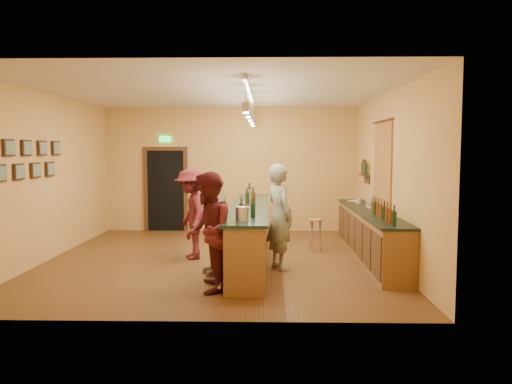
{
  "coord_description": "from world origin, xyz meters",
  "views": [
    {
      "loc": [
        0.96,
        -9.48,
        2.11
      ],
      "look_at": [
        0.74,
        0.2,
        1.3
      ],
      "focal_mm": 35.0,
      "sensor_mm": 36.0,
      "label": 1
    }
  ],
  "objects_px": {
    "customer_b": "(216,223)",
    "bar_stool": "(315,226)",
    "back_counter": "(370,234)",
    "bartender": "(280,217)",
    "tasting_bar": "(250,229)",
    "customer_c": "(191,214)",
    "customer_a": "(208,232)"
  },
  "relations": [
    {
      "from": "bar_stool",
      "to": "customer_a",
      "type": "bearing_deg",
      "value": -121.47
    },
    {
      "from": "customer_b",
      "to": "tasting_bar",
      "type": "bearing_deg",
      "value": 134.12
    },
    {
      "from": "customer_a",
      "to": "bar_stool",
      "type": "relative_size",
      "value": 2.67
    },
    {
      "from": "tasting_bar",
      "to": "back_counter",
      "type": "bearing_deg",
      "value": 4.43
    },
    {
      "from": "customer_b",
      "to": "customer_c",
      "type": "height_order",
      "value": "customer_c"
    },
    {
      "from": "back_counter",
      "to": "customer_c",
      "type": "distance_m",
      "value": 3.51
    },
    {
      "from": "customer_b",
      "to": "back_counter",
      "type": "bearing_deg",
      "value": 94.47
    },
    {
      "from": "back_counter",
      "to": "customer_c",
      "type": "height_order",
      "value": "customer_c"
    },
    {
      "from": "customer_a",
      "to": "customer_b",
      "type": "bearing_deg",
      "value": 175.47
    },
    {
      "from": "customer_b",
      "to": "bar_stool",
      "type": "height_order",
      "value": "customer_b"
    },
    {
      "from": "back_counter",
      "to": "tasting_bar",
      "type": "relative_size",
      "value": 0.89
    },
    {
      "from": "bartender",
      "to": "tasting_bar",
      "type": "bearing_deg",
      "value": 13.07
    },
    {
      "from": "bartender",
      "to": "customer_c",
      "type": "bearing_deg",
      "value": 39.93
    },
    {
      "from": "back_counter",
      "to": "bar_stool",
      "type": "bearing_deg",
      "value": 145.35
    },
    {
      "from": "bar_stool",
      "to": "back_counter",
      "type": "bearing_deg",
      "value": -34.65
    },
    {
      "from": "back_counter",
      "to": "customer_c",
      "type": "xyz_separation_m",
      "value": [
        -3.48,
        -0.09,
        0.4
      ]
    },
    {
      "from": "customer_a",
      "to": "bartender",
      "type": "bearing_deg",
      "value": 138.39
    },
    {
      "from": "bartender",
      "to": "customer_b",
      "type": "distance_m",
      "value": 1.17
    },
    {
      "from": "customer_c",
      "to": "customer_a",
      "type": "bearing_deg",
      "value": -3.79
    },
    {
      "from": "back_counter",
      "to": "bartender",
      "type": "xyz_separation_m",
      "value": [
        -1.79,
        -0.89,
        0.45
      ]
    },
    {
      "from": "customer_c",
      "to": "customer_b",
      "type": "bearing_deg",
      "value": 7.6
    },
    {
      "from": "back_counter",
      "to": "tasting_bar",
      "type": "distance_m",
      "value": 2.35
    },
    {
      "from": "bartender",
      "to": "back_counter",
      "type": "bearing_deg",
      "value": -88.09
    },
    {
      "from": "customer_c",
      "to": "back_counter",
      "type": "bearing_deg",
      "value": 72.86
    },
    {
      "from": "customer_b",
      "to": "bartender",
      "type": "bearing_deg",
      "value": 90.55
    },
    {
      "from": "bartender",
      "to": "bar_stool",
      "type": "bearing_deg",
      "value": -50.35
    },
    {
      "from": "back_counter",
      "to": "customer_a",
      "type": "bearing_deg",
      "value": -140.87
    },
    {
      "from": "customer_c",
      "to": "bartender",
      "type": "bearing_deg",
      "value": 46.01
    },
    {
      "from": "tasting_bar",
      "to": "bartender",
      "type": "bearing_deg",
      "value": -52.27
    },
    {
      "from": "customer_c",
      "to": "bar_stool",
      "type": "height_order",
      "value": "customer_c"
    },
    {
      "from": "customer_c",
      "to": "bar_stool",
      "type": "bearing_deg",
      "value": 89.22
    },
    {
      "from": "back_counter",
      "to": "bar_stool",
      "type": "distance_m",
      "value": 1.24
    }
  ]
}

